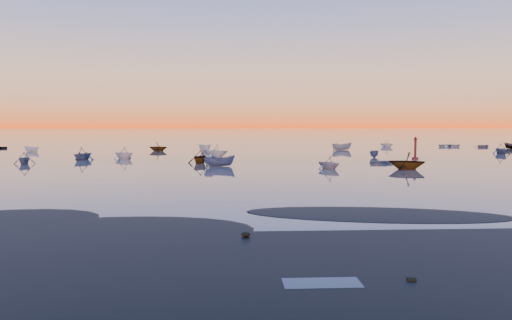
{
  "coord_description": "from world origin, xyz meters",
  "views": [
    {
      "loc": [
        -0.84,
        -27.34,
        5.46
      ],
      "look_at": [
        2.17,
        28.0,
        1.24
      ],
      "focal_mm": 35.0,
      "sensor_mm": 36.0,
      "label": 1
    }
  ],
  "objects": [
    {
      "name": "channel_marker",
      "position": [
        26.88,
        45.35,
        1.37
      ],
      "size": [
        0.98,
        0.98,
        3.48
      ],
      "color": "#400D0E",
      "rests_on": "ground"
    },
    {
      "name": "boat_near_center",
      "position": [
        -2.02,
        34.08,
        0.0
      ],
      "size": [
        2.21,
        4.09,
        1.34
      ],
      "primitive_type": "imported",
      "rotation": [
        0.0,
        0.0,
        1.72
      ],
      "color": "#3B4E71",
      "rests_on": "ground"
    },
    {
      "name": "mud_lobes",
      "position": [
        0.0,
        -1.0,
        0.01
      ],
      "size": [
        140.0,
        6.0,
        0.07
      ],
      "primitive_type": null,
      "color": "black",
      "rests_on": "ground"
    },
    {
      "name": "moored_fleet",
      "position": [
        0.0,
        53.0,
        0.0
      ],
      "size": [
        124.0,
        58.0,
        1.2
      ],
      "primitive_type": null,
      "color": "silver",
      "rests_on": "ground"
    },
    {
      "name": "boat_near_right",
      "position": [
        10.84,
        30.28,
        0.0
      ],
      "size": [
        3.54,
        3.25,
        1.16
      ],
      "primitive_type": "imported",
      "rotation": [
        0.0,
        0.0,
        3.82
      ],
      "color": "gray",
      "rests_on": "ground"
    },
    {
      "name": "ground",
      "position": [
        0.0,
        100.0,
        0.0
      ],
      "size": [
        600.0,
        600.0,
        0.0
      ],
      "primitive_type": "plane",
      "color": "slate",
      "rests_on": "ground"
    }
  ]
}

